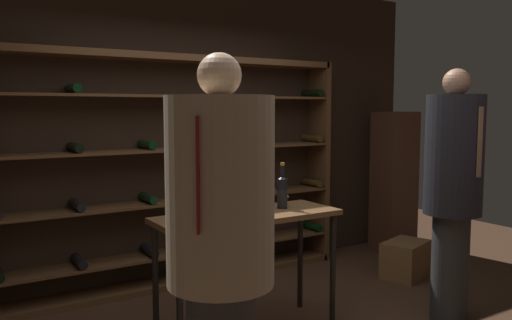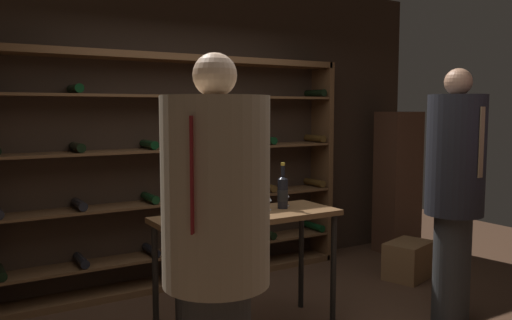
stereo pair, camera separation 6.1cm
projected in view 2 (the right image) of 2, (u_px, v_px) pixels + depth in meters
name	position (u px, v px, depth m)	size (l,w,h in m)	color
back_wall	(180.00, 127.00, 5.11)	(5.84, 0.10, 2.98)	#332319
wine_rack	(181.00, 173.00, 4.93)	(3.41, 0.32, 2.16)	brown
tasting_table	(248.00, 228.00, 3.84)	(1.38, 0.52, 0.90)	brown
person_bystander_red_print	(455.00, 184.00, 4.03)	(0.44, 0.45, 1.97)	#2D2D2D
person_bystander_dark_jacket	(216.00, 237.00, 2.50)	(0.51, 0.51, 1.93)	#323232
wine_crate	(408.00, 260.00, 5.17)	(0.48, 0.34, 0.36)	brown
display_cabinet	(398.00, 182.00, 6.08)	(0.44, 0.36, 1.63)	#4C2D1E
wine_bottle_red_label	(220.00, 194.00, 3.85)	(0.08, 0.08, 0.37)	black
wine_bottle_green_slim	(283.00, 192.00, 4.01)	(0.08, 0.08, 0.35)	black
wine_glass_stemmed_center	(267.00, 197.00, 3.94)	(0.08, 0.08, 0.14)	silver
wine_glass_stemmed_left	(285.00, 194.00, 4.11)	(0.07, 0.07, 0.13)	silver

